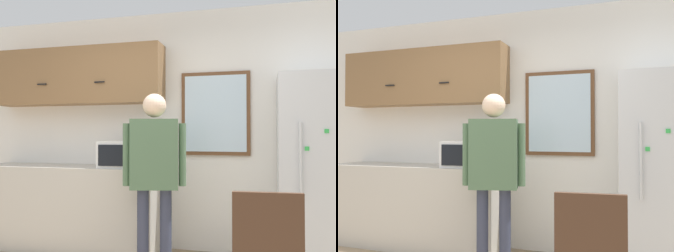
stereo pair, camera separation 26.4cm
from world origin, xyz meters
The scene contains 7 objects.
back_wall centered at (0.00, 2.02, 1.35)m, with size 6.00×0.06×2.70m.
counter centered at (-1.16, 1.70, 0.47)m, with size 2.08×0.58×0.94m.
upper_cabinets centered at (-1.16, 1.83, 1.98)m, with size 2.08×0.34×0.66m.
microwave centered at (-0.48, 1.63, 1.08)m, with size 0.51×0.38×0.28m.
person centered at (-0.02, 1.21, 1.03)m, with size 0.58×0.32×1.68m.
refrigerator centered at (1.50, 1.63, 0.93)m, with size 0.81×0.73×1.86m.
window centered at (0.45, 1.98, 1.53)m, with size 0.76×0.05×0.92m.
Camera 1 is at (1.00, -2.15, 1.30)m, focal length 40.00 mm.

